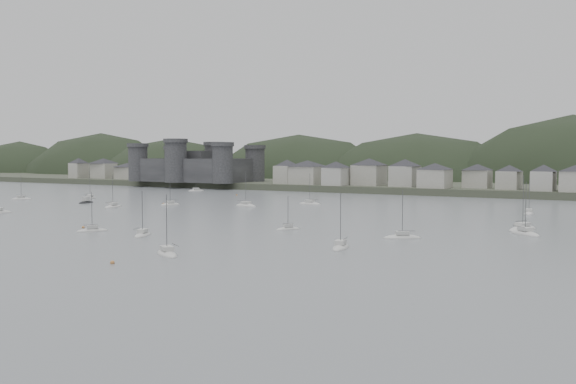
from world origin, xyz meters
The scene contains 8 objects.
ground centered at (0.00, 0.00, 0.00)m, with size 900.00×900.00×0.00m, color slate.
far_shore_land centered at (0.00, 295.00, 1.50)m, with size 900.00×250.00×3.00m, color #383D2D.
forested_ridge centered at (4.83, 269.40, -11.28)m, with size 851.55×103.94×102.57m.
castle centered at (-120.00, 179.80, 10.96)m, with size 66.00×43.00×20.00m.
waterfront_town centered at (50.59, 183.34, 8.66)m, with size 451.48×28.46×12.92m.
moored_fleet centered at (-2.28, 61.19, 0.18)m, with size 261.90×165.60×13.45m.
motor_launch_far centered at (-79.53, 70.76, 0.30)m, with size 3.38×7.20×3.67m.
mooring_buoys centered at (-6.51, 60.78, 0.15)m, with size 166.06×146.90×0.70m.
Camera 1 is at (94.47, -81.52, 16.44)m, focal length 39.65 mm.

